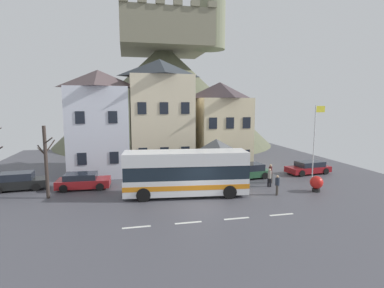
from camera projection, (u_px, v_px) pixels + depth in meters
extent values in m
cube|color=#4A4951|center=(203.00, 207.00, 20.36)|extent=(40.00, 60.00, 0.06)
cube|color=silver|center=(136.00, 227.00, 17.02)|extent=(1.60, 0.20, 0.01)
cube|color=silver|center=(188.00, 223.00, 17.66)|extent=(1.60, 0.20, 0.01)
cube|color=silver|center=(237.00, 218.00, 18.30)|extent=(1.60, 0.20, 0.01)
cube|color=silver|center=(282.00, 215.00, 18.94)|extent=(1.60, 0.20, 0.01)
cube|color=silver|center=(100.00, 131.00, 29.69)|extent=(5.59, 5.74, 8.50)
pyramid|color=#514143|center=(98.00, 79.00, 29.02)|extent=(5.59, 5.74, 1.66)
cube|color=black|center=(82.00, 159.00, 26.88)|extent=(0.80, 0.06, 1.10)
cube|color=black|center=(114.00, 158.00, 27.48)|extent=(0.80, 0.06, 1.10)
cube|color=black|center=(80.00, 117.00, 26.39)|extent=(0.80, 0.06, 1.10)
cube|color=black|center=(113.00, 117.00, 26.99)|extent=(0.80, 0.06, 1.10)
cube|color=beige|center=(160.00, 124.00, 31.15)|extent=(6.05, 6.27, 9.68)
pyramid|color=#2F353B|center=(160.00, 68.00, 30.40)|extent=(6.05, 6.27, 1.72)
cube|color=black|center=(143.00, 154.00, 28.00)|extent=(0.80, 0.06, 1.10)
cube|color=black|center=(165.00, 153.00, 28.43)|extent=(0.80, 0.06, 1.10)
cube|color=black|center=(185.00, 152.00, 28.86)|extent=(0.80, 0.06, 1.10)
cube|color=black|center=(142.00, 108.00, 27.44)|extent=(0.80, 0.06, 1.10)
cube|color=black|center=(164.00, 108.00, 27.87)|extent=(0.80, 0.06, 1.10)
cube|color=black|center=(185.00, 108.00, 28.30)|extent=(0.80, 0.06, 1.10)
cube|color=beige|center=(219.00, 133.00, 32.91)|extent=(5.21, 6.72, 7.50)
pyramid|color=#42363B|center=(220.00, 90.00, 32.29)|extent=(5.21, 6.72, 1.71)
cube|color=black|center=(213.00, 156.00, 29.51)|extent=(0.80, 0.06, 1.10)
cube|color=black|center=(230.00, 156.00, 29.89)|extent=(0.80, 0.06, 1.10)
cube|color=black|center=(246.00, 155.00, 30.26)|extent=(0.80, 0.06, 1.10)
cube|color=black|center=(213.00, 123.00, 29.08)|extent=(0.80, 0.06, 1.10)
cube|color=black|center=(230.00, 123.00, 29.45)|extent=(0.80, 0.06, 1.10)
cube|color=black|center=(247.00, 123.00, 29.83)|extent=(0.80, 0.06, 1.10)
cone|color=#5C5F48|center=(164.00, 94.00, 52.87)|extent=(37.13, 37.13, 17.19)
cube|color=gray|center=(163.00, 35.00, 51.54)|extent=(14.43, 14.43, 5.55)
cylinder|color=slate|center=(210.00, 26.00, 49.46)|extent=(5.14, 5.14, 7.55)
cube|color=gray|center=(142.00, 0.00, 43.29)|extent=(1.31, 0.70, 0.84)
cube|color=gray|center=(160.00, 1.00, 43.85)|extent=(1.31, 0.70, 0.84)
cube|color=gray|center=(178.00, 2.00, 44.41)|extent=(1.31, 0.70, 0.84)
cube|color=gray|center=(195.00, 4.00, 44.97)|extent=(1.31, 0.70, 0.84)
cube|color=gray|center=(212.00, 5.00, 45.53)|extent=(1.31, 0.70, 0.84)
cube|color=white|center=(186.00, 185.00, 22.80)|extent=(9.40, 3.38, 1.20)
cube|color=orange|center=(186.00, 184.00, 22.79)|extent=(9.42, 3.40, 0.36)
cube|color=#19232D|center=(186.00, 170.00, 22.65)|extent=(9.30, 3.33, 1.01)
cube|color=white|center=(186.00, 158.00, 22.52)|extent=(9.40, 3.38, 0.95)
cube|color=#19232D|center=(245.00, 169.00, 23.16)|extent=(0.27, 2.02, 0.97)
cylinder|color=black|center=(223.00, 184.00, 24.33)|extent=(1.02, 0.38, 1.00)
cylinder|color=black|center=(230.00, 192.00, 22.05)|extent=(1.02, 0.38, 1.00)
cylinder|color=black|center=(145.00, 186.00, 23.64)|extent=(1.02, 0.38, 1.00)
cylinder|color=black|center=(143.00, 195.00, 21.36)|extent=(1.02, 0.38, 1.00)
cylinder|color=#473D33|center=(194.00, 164.00, 28.72)|extent=(0.14, 0.14, 2.40)
cylinder|color=#473D33|center=(227.00, 163.00, 29.43)|extent=(0.14, 0.14, 2.40)
cylinder|color=#473D33|center=(203.00, 172.00, 25.53)|extent=(0.14, 0.14, 2.40)
cylinder|color=#473D33|center=(240.00, 170.00, 26.23)|extent=(0.14, 0.14, 2.40)
pyramid|color=#53565A|center=(216.00, 146.00, 27.23)|extent=(3.60, 3.60, 1.38)
cube|color=maroon|center=(308.00, 169.00, 30.00)|extent=(4.54, 2.33, 0.56)
cube|color=#1E232D|center=(310.00, 164.00, 30.00)|extent=(2.78, 1.90, 0.50)
cylinder|color=black|center=(302.00, 173.00, 28.73)|extent=(0.66, 0.28, 0.64)
cylinder|color=black|center=(290.00, 170.00, 30.35)|extent=(0.66, 0.28, 0.64)
cylinder|color=black|center=(326.00, 171.00, 29.68)|extent=(0.66, 0.28, 0.64)
cylinder|color=black|center=(313.00, 168.00, 31.30)|extent=(0.66, 0.28, 0.64)
cube|color=#295738|center=(246.00, 173.00, 28.16)|extent=(4.76, 2.37, 0.58)
cube|color=#1E232D|center=(248.00, 167.00, 28.15)|extent=(2.91, 1.95, 0.60)
cylinder|color=black|center=(235.00, 178.00, 26.85)|extent=(0.66, 0.27, 0.64)
cylinder|color=black|center=(227.00, 174.00, 28.55)|extent=(0.66, 0.27, 0.64)
cylinder|color=black|center=(265.00, 176.00, 27.81)|extent=(0.66, 0.27, 0.64)
cylinder|color=black|center=(255.00, 172.00, 29.51)|extent=(0.66, 0.27, 0.64)
cube|color=black|center=(20.00, 183.00, 24.41)|extent=(4.18, 2.10, 0.66)
cube|color=#1E232D|center=(17.00, 176.00, 24.27)|extent=(2.55, 1.75, 0.58)
cylinder|color=black|center=(40.00, 182.00, 25.62)|extent=(0.66, 0.26, 0.64)
cylinder|color=black|center=(36.00, 187.00, 24.05)|extent=(0.66, 0.26, 0.64)
cylinder|color=black|center=(4.00, 184.00, 24.82)|extent=(0.66, 0.26, 0.64)
cube|color=maroon|center=(84.00, 183.00, 24.70)|extent=(4.26, 2.06, 0.63)
cube|color=#1E232D|center=(81.00, 176.00, 24.59)|extent=(2.58, 1.77, 0.47)
cylinder|color=black|center=(103.00, 181.00, 25.85)|extent=(0.65, 0.23, 0.64)
cylinder|color=black|center=(100.00, 187.00, 24.08)|extent=(0.65, 0.23, 0.64)
cylinder|color=black|center=(69.00, 183.00, 25.37)|extent=(0.65, 0.23, 0.64)
cylinder|color=black|center=(63.00, 189.00, 23.60)|extent=(0.65, 0.23, 0.64)
cylinder|color=#38332D|center=(277.00, 189.00, 23.08)|extent=(0.16, 0.16, 0.80)
cylinder|color=#38332D|center=(277.00, 190.00, 22.90)|extent=(0.16, 0.16, 0.80)
cylinder|color=#232B38|center=(277.00, 182.00, 22.90)|extent=(0.33, 0.33, 0.58)
sphere|color=tan|center=(278.00, 177.00, 22.85)|extent=(0.21, 0.21, 0.21)
cylinder|color=#38332D|center=(269.00, 178.00, 26.52)|extent=(0.18, 0.18, 0.85)
cylinder|color=#38332D|center=(271.00, 178.00, 26.40)|extent=(0.18, 0.18, 0.85)
cylinder|color=#512323|center=(270.00, 170.00, 26.37)|extent=(0.30, 0.30, 0.65)
sphere|color=tan|center=(271.00, 166.00, 26.31)|extent=(0.22, 0.22, 0.22)
cylinder|color=black|center=(270.00, 182.00, 25.26)|extent=(0.15, 0.15, 0.77)
cylinder|color=black|center=(268.00, 182.00, 25.27)|extent=(0.15, 0.15, 0.77)
cylinder|color=gray|center=(270.00, 175.00, 25.18)|extent=(0.29, 0.29, 0.65)
sphere|color=#D1AD89|center=(270.00, 170.00, 25.12)|extent=(0.20, 0.20, 0.20)
cube|color=brown|center=(204.00, 170.00, 29.52)|extent=(1.64, 0.45, 0.08)
cube|color=brown|center=(203.00, 168.00, 29.71)|extent=(1.64, 0.06, 0.40)
cube|color=#2D2D33|center=(196.00, 173.00, 29.39)|extent=(0.08, 0.36, 0.45)
cube|color=#2D2D33|center=(211.00, 172.00, 29.71)|extent=(0.08, 0.36, 0.45)
cylinder|color=silver|center=(314.00, 144.00, 26.74)|extent=(0.10, 0.10, 6.81)
cube|color=yellow|center=(320.00, 109.00, 26.43)|extent=(0.90, 0.03, 0.56)
cylinder|color=black|center=(316.00, 190.00, 23.89)|extent=(0.61, 0.61, 0.25)
sphere|color=red|center=(316.00, 182.00, 23.80)|extent=(1.01, 1.01, 1.01)
cylinder|color=#382D28|center=(46.00, 162.00, 21.91)|extent=(0.25, 0.25, 5.37)
cylinder|color=#382D28|center=(48.00, 141.00, 21.42)|extent=(0.77, 0.81, 0.54)
cylinder|color=#382D28|center=(50.00, 146.00, 22.06)|extent=(0.68, 0.60, 0.95)
cylinder|color=#382D28|center=(42.00, 151.00, 21.76)|extent=(0.58, 0.12, 0.87)
cylinder|color=#382D28|center=(42.00, 151.00, 22.05)|extent=(0.74, 0.71, 0.56)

